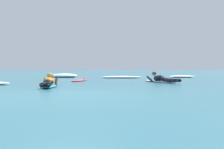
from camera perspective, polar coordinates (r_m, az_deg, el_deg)
name	(u,v)px	position (r m, az deg, el deg)	size (l,w,h in m)	color
ground_plane	(92,79)	(17.38, -3.96, -0.86)	(120.00, 120.00, 0.00)	#2D6B7A
surfer_near	(49,83)	(10.40, -12.59, -1.68)	(0.79, 2.64, 0.54)	#2DB2D1
surfer_far	(161,79)	(13.34, 9.78, -0.97)	(1.46, 2.57, 0.54)	silver
drifting_surfboard	(79,80)	(14.67, -6.56, -1.15)	(0.91, 2.13, 0.16)	#E54C66
whitewater_front	(122,77)	(18.22, 2.01, -0.53)	(2.61, 0.79, 0.15)	white
whitewater_back	(65,76)	(19.57, -9.51, -0.24)	(1.75, 1.09, 0.28)	white
whitewater_far_band	(182,77)	(19.63, 13.85, -0.41)	(1.77, 0.78, 0.17)	white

